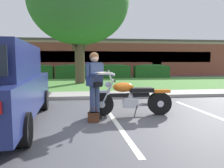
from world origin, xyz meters
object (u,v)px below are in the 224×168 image
object	(u,v)px
motorcycle	(134,98)
hedge_left	(33,72)
brick_building	(103,58)
hedge_center_right	(114,71)
rider_person	(95,80)
handbag	(93,116)
shade_tree	(79,2)
hedge_center_left	(74,71)
hedge_right	(152,71)

from	to	relation	value
motorcycle	hedge_left	distance (m)	14.14
brick_building	hedge_center_right	bearing A→B (deg)	-87.26
rider_person	handbag	world-z (taller)	rider_person
handbag	hedge_left	world-z (taller)	hedge_left
shade_tree	brick_building	xyz separation A→B (m)	(2.46, 11.48, -3.35)
shade_tree	brick_building	bearing A→B (deg)	77.89
motorcycle	handbag	world-z (taller)	motorcycle
hedge_left	hedge_center_right	bearing A→B (deg)	0.00
motorcycle	hedge_center_left	distance (m)	13.13
shade_tree	handbag	bearing A→B (deg)	-86.39
handbag	hedge_left	bearing A→B (deg)	108.91
hedge_left	handbag	bearing A→B (deg)	-71.09
handbag	hedge_center_right	xyz separation A→B (m)	(2.23, 13.49, 0.51)
hedge_center_left	brick_building	distance (m)	7.82
hedge_center_right	hedge_right	world-z (taller)	same
rider_person	hedge_right	xyz separation A→B (m)	(5.60, 13.20, -0.36)
hedge_left	hedge_right	distance (m)	10.27
handbag	hedge_center_left	world-z (taller)	hedge_center_left
motorcycle	hedge_center_left	world-z (taller)	motorcycle
motorcycle	hedge_right	distance (m)	13.69
rider_person	hedge_right	world-z (taller)	rider_person
hedge_right	hedge_center_left	bearing A→B (deg)	-180.00
hedge_center_right	hedge_right	distance (m)	3.42
handbag	hedge_right	bearing A→B (deg)	67.26
handbag	brick_building	size ratio (longest dim) A/B	0.01
rider_person	hedge_center_right	size ratio (longest dim) A/B	0.60
hedge_center_left	hedge_left	bearing A→B (deg)	180.00
hedge_center_left	brick_building	xyz separation A→B (m)	(3.08, 7.08, 1.24)
rider_person	brick_building	xyz separation A→B (m)	(1.83, 20.28, 0.89)
shade_tree	hedge_center_right	world-z (taller)	shade_tree
hedge_right	hedge_left	bearing A→B (deg)	180.00
rider_person	hedge_left	xyz separation A→B (m)	(-4.68, 13.20, -0.36)
shade_tree	hedge_left	distance (m)	7.54
hedge_left	hedge_right	size ratio (longest dim) A/B	1.08
handbag	brick_building	xyz separation A→B (m)	(1.89, 20.56, 1.75)
shade_tree	hedge_center_left	world-z (taller)	shade_tree
hedge_left	hedge_center_right	xyz separation A→B (m)	(6.85, 0.00, 0.00)
motorcycle	handbag	bearing A→B (deg)	-153.44
hedge_right	motorcycle	bearing A→B (deg)	-109.31
hedge_center_right	hedge_center_left	bearing A→B (deg)	-180.00
shade_tree	hedge_center_left	xyz separation A→B (m)	(-0.62, 4.40, -4.60)
rider_person	hedge_center_right	xyz separation A→B (m)	(2.17, 13.20, -0.36)
shade_tree	hedge_center_left	distance (m)	6.40
rider_person	hedge_right	size ratio (longest dim) A/B	0.55
hedge_center_right	handbag	bearing A→B (deg)	-99.39
rider_person	hedge_center_left	distance (m)	13.26
hedge_center_right	hedge_right	xyz separation A→B (m)	(3.42, -0.00, -0.00)
shade_tree	brick_building	size ratio (longest dim) A/B	0.30
hedge_center_left	motorcycle	bearing A→B (deg)	-79.82
hedge_left	hedge_center_left	world-z (taller)	same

